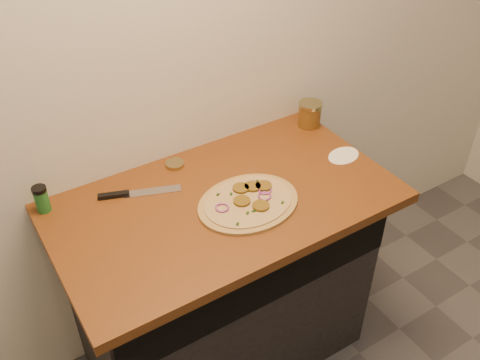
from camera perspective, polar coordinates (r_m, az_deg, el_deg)
cabinet at (r=2.22m, az=-1.93°, el=-10.89°), size 1.10×0.60×0.86m
countertop at (r=1.88m, az=-1.74°, el=-2.33°), size 1.20×0.70×0.04m
pizza at (r=1.84m, az=0.92°, el=-2.33°), size 0.39×0.39×0.02m
chefs_knife at (r=1.92m, az=-11.42°, el=-1.41°), size 0.28×0.13×0.02m
mason_jar_lid at (r=2.03m, az=-6.96°, el=1.69°), size 0.08×0.08×0.02m
salsa_jar at (r=2.25m, az=7.43°, el=6.99°), size 0.10×0.10×0.11m
spice_shaker at (r=1.90m, az=-20.41°, el=-1.90°), size 0.05×0.05×0.10m
flour_spill at (r=2.11m, az=10.98°, el=2.58°), size 0.17×0.17×0.00m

